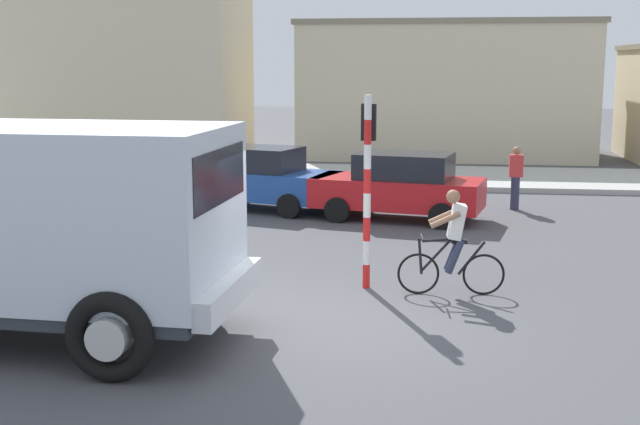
# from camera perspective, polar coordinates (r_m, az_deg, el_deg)

# --- Properties ---
(ground_plane) EXTENTS (120.00, 120.00, 0.00)m
(ground_plane) POSITION_cam_1_polar(r_m,az_deg,el_deg) (11.86, 0.33, -7.91)
(ground_plane) COLOR #4C4C51
(sidewalk_far) EXTENTS (80.00, 5.00, 0.16)m
(sidewalk_far) POSITION_cam_1_polar(r_m,az_deg,el_deg) (26.89, 4.66, 2.49)
(sidewalk_far) COLOR #ADADA8
(sidewalk_far) RESTS_ON ground
(truck_foreground) EXTENTS (5.51, 3.00, 2.90)m
(truck_foreground) POSITION_cam_1_polar(r_m,az_deg,el_deg) (11.58, -19.09, -0.41)
(truck_foreground) COLOR silver
(truck_foreground) RESTS_ON ground
(cyclist) EXTENTS (1.73, 0.51, 1.72)m
(cyclist) POSITION_cam_1_polar(r_m,az_deg,el_deg) (13.44, 9.13, -2.05)
(cyclist) COLOR black
(cyclist) RESTS_ON ground
(traffic_light_pole) EXTENTS (0.24, 0.43, 3.20)m
(traffic_light_pole) POSITION_cam_1_polar(r_m,az_deg,el_deg) (13.58, 3.31, 3.34)
(traffic_light_pole) COLOR red
(traffic_light_pole) RESTS_ON ground
(car_red_near) EXTENTS (4.11, 2.10, 1.60)m
(car_red_near) POSITION_cam_1_polar(r_m,az_deg,el_deg) (24.74, -15.10, 3.21)
(car_red_near) COLOR #1E2328
(car_red_near) RESTS_ON ground
(car_white_mid) EXTENTS (4.32, 2.79, 1.60)m
(car_white_mid) POSITION_cam_1_polar(r_m,az_deg,el_deg) (21.22, -4.20, 2.42)
(car_white_mid) COLOR #234C9E
(car_white_mid) RESTS_ON ground
(car_far_side) EXTENTS (4.25, 2.44, 1.60)m
(car_far_side) POSITION_cam_1_polar(r_m,az_deg,el_deg) (19.82, 5.49, 1.84)
(car_far_side) COLOR red
(car_far_side) RESTS_ON ground
(pedestrian_near_kerb) EXTENTS (0.34, 0.22, 1.62)m
(pedestrian_near_kerb) POSITION_cam_1_polar(r_m,az_deg,el_deg) (21.63, 13.34, 2.40)
(pedestrian_near_kerb) COLOR #2D334C
(pedestrian_near_kerb) RESTS_ON ground
(building_corner_left) EXTENTS (10.49, 5.52, 6.69)m
(building_corner_left) POSITION_cam_1_polar(r_m,az_deg,el_deg) (34.53, -14.07, 9.37)
(building_corner_left) COLOR beige
(building_corner_left) RESTS_ON ground
(building_mid_block) EXTENTS (11.47, 6.52, 5.33)m
(building_mid_block) POSITION_cam_1_polar(r_m,az_deg,el_deg) (34.26, 8.55, 8.42)
(building_mid_block) COLOR beige
(building_mid_block) RESTS_ON ground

